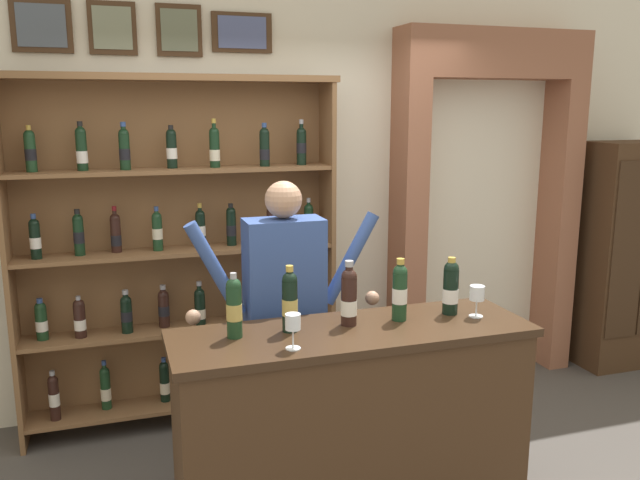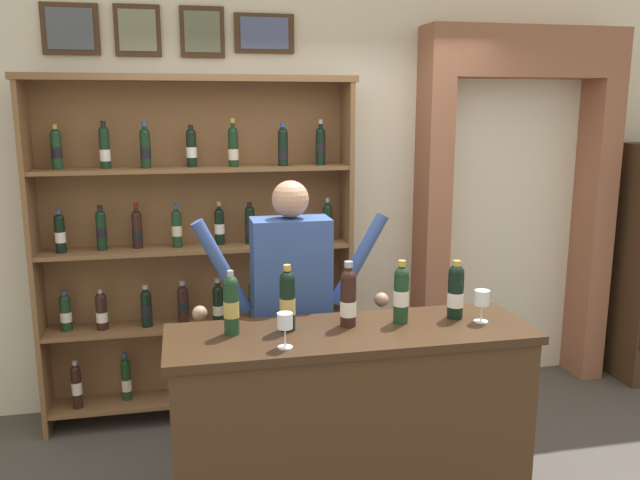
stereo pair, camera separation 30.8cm
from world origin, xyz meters
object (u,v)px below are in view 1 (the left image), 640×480
object	(u,v)px
wine_shelf	(178,248)
wine_glass_spare	(293,324)
tasting_bottle_brunello	(349,296)
shopkeeper	(285,300)
tasting_bottle_bianco	(400,291)
tasting_bottle_prosecco	(451,287)
tasting_bottle_vin_santo	(234,307)
wine_glass_center	(477,295)
tasting_counter	(352,428)
tasting_bottle_chianti	(290,300)
side_cabinet	(621,255)

from	to	relation	value
wine_shelf	wine_glass_spare	distance (m)	1.57
tasting_bottle_brunello	wine_glass_spare	distance (m)	0.41
wine_shelf	shopkeeper	bearing A→B (deg)	-61.11
wine_shelf	tasting_bottle_bianco	size ratio (longest dim) A/B	7.19
tasting_bottle_prosecco	wine_glass_spare	size ratio (longest dim) A/B	1.85
tasting_bottle_vin_santo	wine_glass_center	size ratio (longest dim) A/B	1.89
tasting_counter	tasting_bottle_brunello	size ratio (longest dim) A/B	5.45
shopkeeper	tasting_bottle_brunello	bearing A→B (deg)	-66.28
wine_shelf	shopkeeper	world-z (taller)	wine_shelf
tasting_counter	wine_glass_center	world-z (taller)	wine_glass_center
tasting_bottle_chianti	tasting_bottle_bianco	xyz separation A→B (m)	(0.56, -0.01, -0.00)
tasting_bottle_chianti	wine_glass_center	bearing A→B (deg)	-4.89
side_cabinet	wine_glass_center	xyz separation A→B (m)	(-2.12, -1.32, 0.23)
tasting_bottle_chianti	tasting_bottle_brunello	size ratio (longest dim) A/B	1.00
wine_shelf	wine_glass_center	distance (m)	1.92
tasting_counter	wine_glass_spare	size ratio (longest dim) A/B	10.92
shopkeeper	tasting_bottle_brunello	distance (m)	0.51
shopkeeper	tasting_bottle_prosecco	size ratio (longest dim) A/B	5.70
tasting_bottle_vin_santo	tasting_bottle_bianco	distance (m)	0.82
tasting_counter	tasting_bottle_bianco	bearing A→B (deg)	12.29
shopkeeper	tasting_bottle_chianti	size ratio (longest dim) A/B	5.28
wine_shelf	tasting_counter	bearing A→B (deg)	-64.06
tasting_bottle_chianti	wine_glass_spare	xyz separation A→B (m)	(-0.05, -0.22, -0.04)
tasting_bottle_chianti	wine_glass_spare	bearing A→B (deg)	-102.06
shopkeeper	tasting_bottle_vin_santo	bearing A→B (deg)	-128.03
side_cabinet	wine_glass_spare	size ratio (longest dim) A/B	11.27
tasting_bottle_vin_santo	wine_glass_spare	bearing A→B (deg)	-46.23
side_cabinet	shopkeeper	size ratio (longest dim) A/B	1.07
tasting_counter	tasting_bottle_bianco	distance (m)	0.71
wine_shelf	tasting_bottle_bianco	xyz separation A→B (m)	(0.94, -1.32, -0.01)
side_cabinet	wine_shelf	bearing A→B (deg)	178.74
wine_glass_center	wine_glass_spare	world-z (taller)	wine_glass_center
side_cabinet	tasting_counter	world-z (taller)	side_cabinet
wine_shelf	side_cabinet	size ratio (longest dim) A/B	1.25
tasting_bottle_bianco	wine_glass_center	world-z (taller)	tasting_bottle_bianco
tasting_bottle_brunello	wine_glass_center	world-z (taller)	tasting_bottle_brunello
shopkeeper	tasting_bottle_bianco	distance (m)	0.67
wine_shelf	shopkeeper	size ratio (longest dim) A/B	1.34
tasting_bottle_chianti	tasting_bottle_bianco	bearing A→B (deg)	-0.79
tasting_bottle_brunello	wine_glass_center	bearing A→B (deg)	-7.13
wine_shelf	tasting_bottle_prosecco	bearing A→B (deg)	-46.88
tasting_bottle_vin_santo	tasting_bottle_prosecco	xyz separation A→B (m)	(1.11, 0.01, -0.01)
shopkeeper	wine_shelf	bearing A→B (deg)	118.89
tasting_bottle_vin_santo	tasting_bottle_chianti	xyz separation A→B (m)	(0.26, 0.00, 0.00)
shopkeeper	tasting_bottle_chianti	bearing A→B (deg)	-101.70
shopkeeper	wine_glass_spare	world-z (taller)	shopkeeper
tasting_bottle_prosecco	tasting_counter	bearing A→B (deg)	-172.78
wine_shelf	tasting_counter	world-z (taller)	wine_shelf
tasting_bottle_vin_santo	side_cabinet	bearing A→B (deg)	20.38
tasting_bottle_bianco	tasting_bottle_prosecco	distance (m)	0.29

